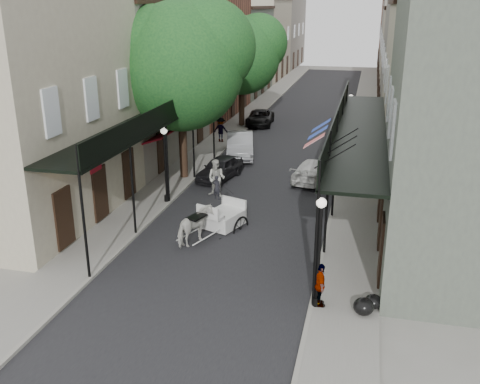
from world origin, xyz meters
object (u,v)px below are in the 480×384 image
Objects in this scene: pedestrian_walking at (217,178)px; car_left_near at (220,168)px; lamppost_right_far at (349,122)px; pedestrian_sidewalk_left at (221,130)px; tree_far at (247,52)px; horse at (196,226)px; car_left_far at (260,118)px; carriage at (228,204)px; tree_near at (188,61)px; car_right_far at (348,113)px; lamppost_right_near at (319,251)px; car_right_near at (314,170)px; pedestrian_sidewalk_right at (320,285)px; lamppost_left at (165,164)px; car_left_mid at (240,145)px.

pedestrian_walking is 2.85m from car_left_near.
lamppost_right_far reaches higher than pedestrian_sidewalk_left.
car_left_near is at bearing -83.21° from tree_far.
horse is 23.07m from car_left_far.
pedestrian_walking reaches higher than pedestrian_sidewalk_left.
lamppost_right_far reaches higher than carriage.
tree_near is 20.26m from car_right_far.
pedestrian_sidewalk_left is at bearing 117.39° from car_left_near.
lamppost_right_near reaches higher than pedestrian_walking.
tree_far is 2.31× the size of car_left_near.
car_right_near is at bearing 96.43° from lamppost_right_near.
horse is 6.67m from pedestrian_sidewalk_right.
pedestrian_sidewalk_left is (-0.65, 12.35, -1.08)m from lamppost_left.
lamppost_right_near is 1.92× the size of pedestrian_walking.
car_left_mid is at bearing 111.32° from lamppost_right_near.
lamppost_right_near is 1.00× the size of lamppost_left.
lamppost_right_near is at bearing 89.99° from car_right_far.
pedestrian_sidewalk_left reaches higher than car_left_near.
pedestrian_sidewalk_left reaches higher than car_left_mid.
carriage is 0.58× the size of car_right_far.
car_right_near is (6.80, 1.13, -5.88)m from tree_near.
lamppost_left is at bearing 30.91° from pedestrian_sidewalk_right.
carriage is at bearing -108.09° from lamppost_right_far.
pedestrian_sidewalk_left is at bearing 93.88° from tree_near.
horse is 1.22× the size of pedestrian_sidewalk_right.
lamppost_right_near is at bearing -82.36° from car_left_mid.
horse is at bearing -108.31° from lamppost_right_far.
car_left_mid is 14.23m from car_right_far.
car_right_far is at bearing 66.34° from tree_near.
car_left_far is (0.83, 18.83, -1.45)m from lamppost_left.
horse is 13.39m from car_left_mid.
carriage reaches higher than car_left_far.
car_left_mid is 1.12× the size of car_right_near.
lamppost_left is 2.49× the size of pedestrian_sidewalk_right.
tree_far is 17.42m from pedestrian_walking.
lamppost_right_far is 0.86× the size of car_left_far.
car_left_mid is at bearing 128.47° from pedestrian_sidewalk_left.
lamppost_right_near is at bearing -49.23° from car_left_near.
car_left_near is (-1.35, 8.52, -0.13)m from horse.
carriage is 11.29m from car_left_mid.
tree_near is at bearing 20.96° from car_right_near.
car_left_near is 0.86× the size of car_left_far.
horse is at bearing -70.50° from tree_near.
car_left_far is at bearing 103.42° from pedestrian_walking.
car_left_far is at bearing 0.41° from pedestrian_sidewalk_right.
car_left_near is at bearing -61.35° from horse.
tree_near is 2.60× the size of lamppost_right_near.
horse is 26.58m from car_right_far.
pedestrian_sidewalk_left is (-4.31, 14.27, -0.02)m from carriage.
car_left_far is at bearing 105.35° from lamppost_right_near.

